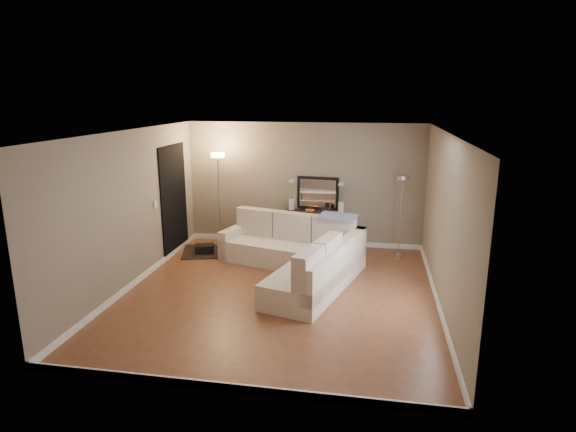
% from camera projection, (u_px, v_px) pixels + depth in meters
% --- Properties ---
extents(floor, '(5.00, 5.50, 0.01)m').
position_uv_depth(floor, '(280.00, 293.00, 7.86)').
color(floor, brown).
rests_on(floor, ground).
extents(ceiling, '(5.00, 5.50, 0.01)m').
position_uv_depth(ceiling, '(279.00, 132.00, 7.22)').
color(ceiling, white).
rests_on(ceiling, ground).
extents(wall_back, '(5.00, 0.02, 2.60)m').
position_uv_depth(wall_back, '(304.00, 185.00, 10.18)').
color(wall_back, gray).
rests_on(wall_back, ground).
extents(wall_front, '(5.00, 0.02, 2.60)m').
position_uv_depth(wall_front, '(227.00, 281.00, 4.90)').
color(wall_front, gray).
rests_on(wall_front, ground).
extents(wall_left, '(0.02, 5.50, 2.60)m').
position_uv_depth(wall_left, '(131.00, 209.00, 7.96)').
color(wall_left, gray).
rests_on(wall_left, ground).
extents(wall_right, '(0.02, 5.50, 2.60)m').
position_uv_depth(wall_right, '(445.00, 223.00, 7.12)').
color(wall_right, gray).
rests_on(wall_right, ground).
extents(baseboard_back, '(5.00, 0.03, 0.10)m').
position_uv_depth(baseboard_back, '(303.00, 241.00, 10.46)').
color(baseboard_back, white).
rests_on(baseboard_back, ground).
extents(baseboard_front, '(5.00, 0.03, 0.10)m').
position_uv_depth(baseboard_front, '(232.00, 387.00, 5.23)').
color(baseboard_front, white).
rests_on(baseboard_front, ground).
extents(baseboard_left, '(0.03, 5.50, 0.10)m').
position_uv_depth(baseboard_left, '(138.00, 280.00, 8.26)').
color(baseboard_left, white).
rests_on(baseboard_left, ground).
extents(baseboard_right, '(0.03, 5.50, 0.10)m').
position_uv_depth(baseboard_right, '(437.00, 301.00, 7.43)').
color(baseboard_right, white).
rests_on(baseboard_right, ground).
extents(doorway, '(0.02, 1.20, 2.20)m').
position_uv_depth(doorway, '(174.00, 200.00, 9.63)').
color(doorway, black).
rests_on(doorway, ground).
extents(switch_plate, '(0.02, 0.08, 0.12)m').
position_uv_depth(switch_plate, '(155.00, 204.00, 8.79)').
color(switch_plate, white).
rests_on(switch_plate, ground).
extents(sectional_sofa, '(2.84, 3.21, 0.95)m').
position_uv_depth(sectional_sofa, '(299.00, 255.00, 8.63)').
color(sectional_sofa, beige).
rests_on(sectional_sofa, floor).
extents(throw_blanket, '(0.75, 0.54, 0.09)m').
position_uv_depth(throw_blanket, '(338.00, 217.00, 8.85)').
color(throw_blanket, slate).
rests_on(throw_blanket, sectional_sofa).
extents(console_table, '(1.29, 0.49, 0.77)m').
position_uv_depth(console_table, '(312.00, 227.00, 10.14)').
color(console_table, black).
rests_on(console_table, floor).
extents(leaning_mirror, '(0.89, 0.15, 0.70)m').
position_uv_depth(leaning_mirror, '(318.00, 193.00, 10.09)').
color(leaning_mirror, black).
rests_on(leaning_mirror, console_table).
extents(table_decor, '(0.53, 0.15, 0.13)m').
position_uv_depth(table_decor, '(315.00, 210.00, 9.99)').
color(table_decor, '#C44F22').
rests_on(table_decor, console_table).
extents(flower_vase_left, '(0.15, 0.13, 0.66)m').
position_uv_depth(flower_vase_left, '(291.00, 197.00, 10.12)').
color(flower_vase_left, silver).
rests_on(flower_vase_left, console_table).
extents(flower_vase_right, '(0.15, 0.13, 0.66)m').
position_uv_depth(flower_vase_right, '(341.00, 200.00, 9.81)').
color(flower_vase_right, silver).
rests_on(flower_vase_right, console_table).
extents(floor_lamp_lit, '(0.35, 0.35, 1.99)m').
position_uv_depth(floor_lamp_lit, '(219.00, 181.00, 9.98)').
color(floor_lamp_lit, silver).
rests_on(floor_lamp_lit, floor).
extents(floor_lamp_unlit, '(0.25, 0.25, 1.64)m').
position_uv_depth(floor_lamp_unlit, '(401.00, 200.00, 9.37)').
color(floor_lamp_unlit, silver).
rests_on(floor_lamp_unlit, floor).
extents(charcoal_rug, '(1.51, 1.29, 0.02)m').
position_uv_depth(charcoal_rug, '(215.00, 251.00, 9.95)').
color(charcoal_rug, black).
rests_on(charcoal_rug, floor).
extents(black_bag, '(0.42, 0.35, 0.24)m').
position_uv_depth(black_bag, '(205.00, 250.00, 9.81)').
color(black_bag, black).
rests_on(black_bag, charcoal_rug).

